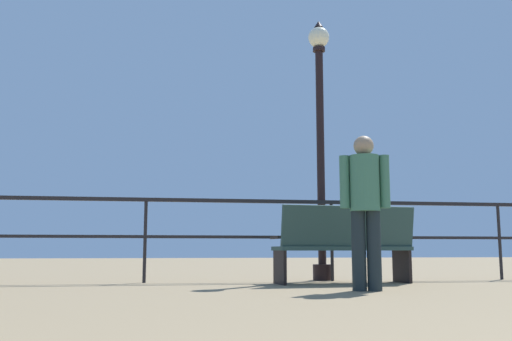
{
  "coord_description": "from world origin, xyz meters",
  "views": [
    {
      "loc": [
        -2.33,
        0.7,
        0.43
      ],
      "look_at": [
        -1.14,
        7.78,
        1.43
      ],
      "focal_mm": 39.78,
      "sensor_mm": 36.0,
      "label": 1
    }
  ],
  "objects_px": {
    "person_by_bench": "(365,201)",
    "seagull_on_rail": "(365,195)",
    "lamppost_center": "(320,129)",
    "bench_near_left": "(345,242)"
  },
  "relations": [
    {
      "from": "bench_near_left",
      "to": "person_by_bench",
      "type": "height_order",
      "value": "person_by_bench"
    },
    {
      "from": "lamppost_center",
      "to": "person_by_bench",
      "type": "relative_size",
      "value": 2.32
    },
    {
      "from": "bench_near_left",
      "to": "lamppost_center",
      "type": "distance_m",
      "value": 1.84
    },
    {
      "from": "bench_near_left",
      "to": "lamppost_center",
      "type": "bearing_deg",
      "value": 93.75
    },
    {
      "from": "lamppost_center",
      "to": "person_by_bench",
      "type": "xyz_separation_m",
      "value": [
        -0.12,
        -2.07,
        -1.21
      ]
    },
    {
      "from": "person_by_bench",
      "to": "seagull_on_rail",
      "type": "bearing_deg",
      "value": 69.63
    },
    {
      "from": "person_by_bench",
      "to": "seagull_on_rail",
      "type": "relative_size",
      "value": 4.31
    },
    {
      "from": "person_by_bench",
      "to": "seagull_on_rail",
      "type": "height_order",
      "value": "person_by_bench"
    },
    {
      "from": "lamppost_center",
      "to": "seagull_on_rail",
      "type": "distance_m",
      "value": 1.15
    },
    {
      "from": "lamppost_center",
      "to": "person_by_bench",
      "type": "bearing_deg",
      "value": -93.32
    }
  ]
}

